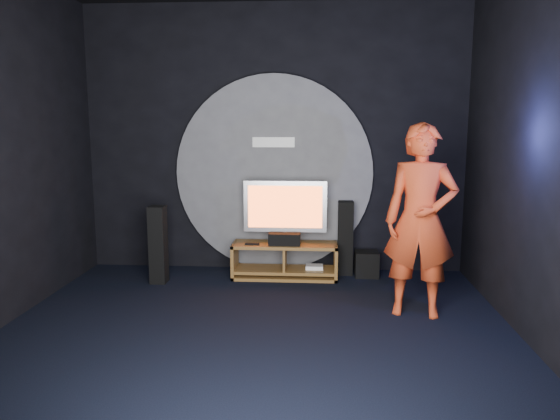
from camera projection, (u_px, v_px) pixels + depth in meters
The scene contains 13 objects.
floor at pixel (253, 341), 5.03m from camera, with size 5.00×5.00×0.00m, color black.
back_wall at pixel (274, 140), 7.20m from camera, with size 5.00×0.04×3.50m, color black.
front_wall at pixel (180, 185), 2.28m from camera, with size 5.00×0.04×3.50m, color black.
right_wall at pixel (547, 152), 4.58m from camera, with size 0.04×5.00×3.50m, color black.
wall_disc_panel at pixel (274, 174), 7.22m from camera, with size 2.60×0.11×2.60m.
media_console at pixel (285, 263), 7.01m from camera, with size 1.34×0.45×0.45m.
tv at pixel (285, 209), 6.96m from camera, with size 1.06×0.22×0.79m.
center_speaker at pixel (284, 239), 6.86m from camera, with size 0.40×0.15×0.15m, color black.
remote at pixel (252, 244), 6.87m from camera, with size 0.18×0.05×0.02m, color black.
tower_speaker_left at pixel (158, 245), 6.75m from camera, with size 0.19×0.21×0.97m, color black.
tower_speaker_right at pixel (345, 238), 7.13m from camera, with size 0.19×0.21×0.97m, color black.
subwoofer at pixel (367, 264), 7.07m from camera, with size 0.30×0.30×0.33m, color black.
player at pixel (421, 221), 5.57m from camera, with size 0.73×0.48×1.99m, color red.
Camera 1 is at (0.57, -4.74, 2.02)m, focal length 35.00 mm.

